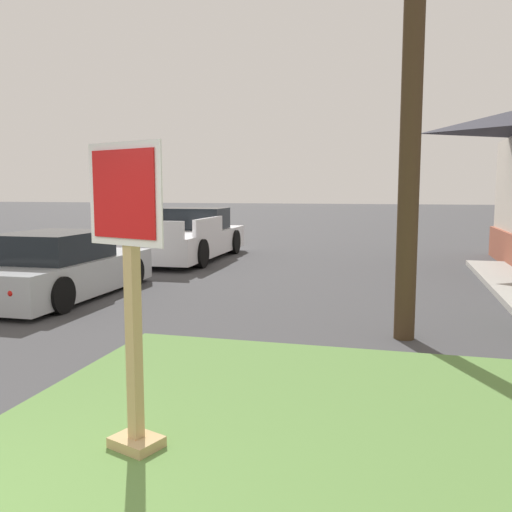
{
  "coord_description": "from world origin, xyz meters",
  "views": [
    {
      "loc": [
        2.73,
        -1.87,
        2.02
      ],
      "look_at": [
        1.17,
        4.13,
        1.28
      ],
      "focal_mm": 38.37,
      "sensor_mm": 36.0,
      "label": 1
    }
  ],
  "objects": [
    {
      "name": "manhole_cover",
      "position": [
        0.69,
        4.43,
        0.01
      ],
      "size": [
        0.7,
        0.7,
        0.02
      ],
      "primitive_type": "cylinder",
      "color": "black",
      "rests_on": "ground"
    },
    {
      "name": "grass_corner_patch",
      "position": [
        1.95,
        1.98,
        0.04
      ],
      "size": [
        5.05,
        5.64,
        0.08
      ],
      "primitive_type": "cube",
      "color": "#567F3D",
      "rests_on": "ground"
    },
    {
      "name": "parked_sedan_silver",
      "position": [
        -3.46,
        7.12,
        0.54
      ],
      "size": [
        1.91,
        4.27,
        1.25
      ],
      "color": "#ADB2B7",
      "rests_on": "ground"
    },
    {
      "name": "stop_sign",
      "position": [
        0.85,
        1.71,
        1.2
      ],
      "size": [
        0.7,
        0.39,
        2.28
      ],
      "color": "tan",
      "rests_on": "grass_corner_patch"
    },
    {
      "name": "pickup_truck_white",
      "position": [
        -3.25,
        13.19,
        0.62
      ],
      "size": [
        2.29,
        5.54,
        1.48
      ],
      "color": "silver",
      "rests_on": "ground"
    }
  ]
}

